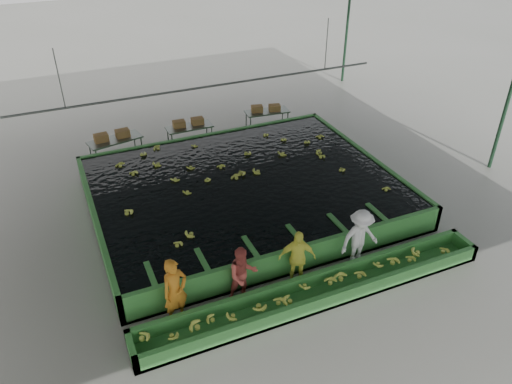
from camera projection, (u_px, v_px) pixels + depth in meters
name	position (u px, v px, depth m)	size (l,w,h in m)	color
ground	(262.00, 226.00, 16.10)	(80.00, 80.00, 0.00)	gray
shed_roof	(263.00, 76.00, 13.44)	(20.00, 22.00, 0.04)	gray
shed_posts	(263.00, 157.00, 14.77)	(20.00, 22.00, 5.00)	#1D3F27
flotation_tank	(244.00, 191.00, 17.03)	(10.00, 8.00, 0.90)	#357E34
tank_water	(244.00, 181.00, 16.81)	(9.70, 7.70, 0.00)	black
sorting_trough	(318.00, 291.00, 13.18)	(10.00, 1.00, 0.50)	#357E34
cableway_rail	(207.00, 87.00, 18.38)	(0.08, 0.08, 14.00)	#59605B
rail_hanger_left	(59.00, 79.00, 16.15)	(0.04, 0.04, 2.00)	#59605B
rail_hanger_right	(327.00, 44.00, 19.55)	(0.04, 0.04, 2.00)	#59605B
worker_a	(175.00, 291.00, 12.21)	(0.68, 0.45, 1.87)	#C3741B
worker_b	(243.00, 275.00, 12.87)	(0.81, 0.63, 1.66)	#AD443B
worker_c	(297.00, 258.00, 13.39)	(1.01, 0.42, 1.73)	#EEF04F
worker_d	(360.00, 238.00, 14.04)	(1.18, 0.68, 1.83)	silver
packing_table_left	(117.00, 150.00, 19.62)	(2.04, 0.82, 0.93)	#59605B
packing_table_mid	(190.00, 136.00, 20.76)	(1.89, 0.76, 0.86)	#59605B
packing_table_right	(267.00, 120.00, 22.11)	(1.91, 0.76, 0.87)	#59605B
box_stack_left	(113.00, 139.00, 19.38)	(1.36, 0.38, 0.29)	brown
box_stack_mid	(189.00, 126.00, 20.60)	(1.27, 0.35, 0.27)	brown
box_stack_right	(266.00, 111.00, 21.85)	(1.27, 0.35, 0.27)	brown
floating_bananas	(235.00, 171.00, 17.43)	(8.11, 5.53, 0.11)	#ABBB3F
trough_bananas	(319.00, 287.00, 13.10)	(9.12, 0.61, 0.12)	#ABBB3F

